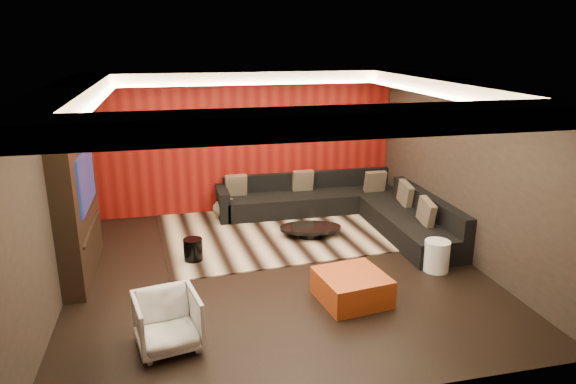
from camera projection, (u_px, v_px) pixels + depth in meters
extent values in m
cube|color=black|center=(278.00, 271.00, 7.82)|extent=(6.00, 6.00, 0.02)
cube|color=silver|center=(277.00, 83.00, 7.00)|extent=(6.00, 6.00, 0.02)
cube|color=black|center=(246.00, 142.00, 10.22)|extent=(6.00, 0.02, 2.80)
cube|color=black|center=(54.00, 196.00, 6.76)|extent=(0.02, 6.00, 2.80)
cube|color=black|center=(464.00, 170.00, 8.06)|extent=(0.02, 6.00, 2.80)
cube|color=#6B0C0A|center=(246.00, 143.00, 10.18)|extent=(5.98, 0.05, 2.78)
cube|color=silver|center=(247.00, 77.00, 9.55)|extent=(6.00, 0.60, 0.22)
cube|color=silver|center=(339.00, 122.00, 4.52)|extent=(6.00, 0.60, 0.22)
cube|color=silver|center=(67.00, 96.00, 6.45)|extent=(0.60, 4.80, 0.22)
cube|color=silver|center=(454.00, 87.00, 7.62)|extent=(0.60, 4.80, 0.22)
cube|color=#FFD899|center=(250.00, 84.00, 9.26)|extent=(4.80, 0.08, 0.04)
cube|color=#FFD899|center=(328.00, 126.00, 4.86)|extent=(4.80, 0.08, 0.04)
cube|color=#FFD899|center=(96.00, 103.00, 6.55)|extent=(0.08, 4.80, 0.04)
cube|color=#FFD899|center=(433.00, 94.00, 7.57)|extent=(0.08, 4.80, 0.04)
cube|color=black|center=(77.00, 203.00, 7.44)|extent=(0.30, 2.00, 2.20)
cube|color=black|center=(86.00, 179.00, 7.37)|extent=(0.04, 1.30, 0.80)
cube|color=black|center=(92.00, 228.00, 7.59)|extent=(0.04, 1.60, 0.04)
cube|color=#CBB394|center=(275.00, 231.00, 9.36)|extent=(4.22, 3.30, 0.02)
cylinder|color=black|center=(310.00, 231.00, 9.07)|extent=(1.24, 1.24, 0.18)
cylinder|color=black|center=(193.00, 249.00, 8.09)|extent=(0.35, 0.35, 0.35)
ellipsoid|color=beige|center=(231.00, 208.00, 10.00)|extent=(0.87, 0.87, 0.38)
cylinder|color=white|center=(437.00, 256.00, 7.75)|extent=(0.44, 0.44, 0.48)
cube|color=#A43415|center=(352.00, 287.00, 6.88)|extent=(0.97, 0.97, 0.38)
imported|color=silver|center=(168.00, 322.00, 5.80)|extent=(0.82, 0.83, 0.65)
cube|color=black|center=(312.00, 202.00, 10.40)|extent=(3.50, 0.90, 0.40)
cube|color=black|center=(308.00, 180.00, 10.62)|extent=(3.50, 0.20, 0.35)
cube|color=black|center=(409.00, 226.00, 9.05)|extent=(0.90, 2.60, 0.40)
cube|color=black|center=(429.00, 205.00, 9.02)|extent=(0.20, 2.60, 0.35)
cube|color=black|center=(223.00, 203.00, 9.99)|extent=(0.20, 0.90, 0.60)
cube|color=tan|center=(426.00, 212.00, 8.51)|extent=(0.12, 0.50, 0.50)
cube|color=tan|center=(405.00, 194.00, 9.50)|extent=(0.12, 0.50, 0.50)
cube|color=tan|center=(303.00, 181.00, 10.39)|extent=(0.42, 0.20, 0.44)
cube|color=tan|center=(375.00, 181.00, 10.33)|extent=(0.42, 0.20, 0.44)
cube|color=tan|center=(236.00, 185.00, 10.07)|extent=(0.42, 0.20, 0.44)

